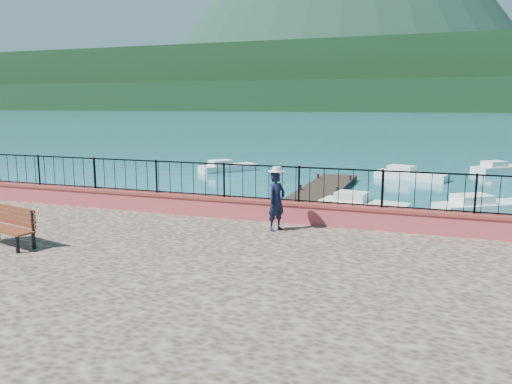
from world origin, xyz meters
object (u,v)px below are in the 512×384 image
Objects in this scene: park_bench at (9,234)px; boat_3 at (228,165)px; boat_5 at (501,166)px; boat_1 at (364,202)px; person at (277,201)px; boat_0 at (210,211)px; boat_2 at (485,203)px; boat_4 at (411,173)px.

park_bench is 0.43× the size of boat_3.
boat_3 is 0.99× the size of boat_5.
park_bench reaches higher than boat_1.
person reaches higher than boat_0.
boat_0 is 22.43m from boat_5.
boat_2 and boat_3 have the same top height.
park_bench reaches higher than boat_4.
park_bench is at bearing -108.78° from boat_1.
boat_1 and boat_2 have the same top height.
person reaches higher than boat_5.
person is at bearing -149.10° from boat_5.
boat_1 and boat_3 have the same top height.
boat_0 is 1.13× the size of boat_3.
boat_3 is at bearing 80.75° from boat_0.
boat_2 is at bearing -51.22° from boat_4.
boat_5 is (12.13, 18.86, 0.00)m from boat_0.
boat_3 is at bearing 50.92° from person.
person is 0.37× the size of boat_2.
boat_1 is 16.64m from boat_5.
person is 11.77m from boat_2.
boat_4 is 7.40m from boat_5.
person reaches higher than park_bench.
person is 18.98m from boat_4.
boat_0 is (1.22, 8.35, -1.07)m from park_bench.
boat_0 is at bearing -121.58° from boat_3.
boat_4 is (7.97, 22.13, -1.07)m from park_bench.
person is 0.39× the size of boat_3.
boat_0 is 14.42m from boat_3.
boat_1 is at bearing 17.32° from person.
boat_5 is at bearing 28.09° from boat_0.
boat_0 is 1.12× the size of boat_5.
boat_0 is at bearing -135.47° from boat_1.
boat_1 is 4.93m from boat_2.
park_bench reaches higher than boat_3.
park_bench is at bearing -163.13° from boat_2.
boat_1 is at bearing -154.85° from boat_5.
boat_4 is at bearing 34.75° from boat_0.
boat_2 and boat_5 have the same top height.
park_bench is 13.73m from boat_1.
boat_0 is 15.35m from boat_4.
boat_2 is at bearing -139.37° from boat_5.
boat_3 is (-9.06, 18.50, -1.56)m from person.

